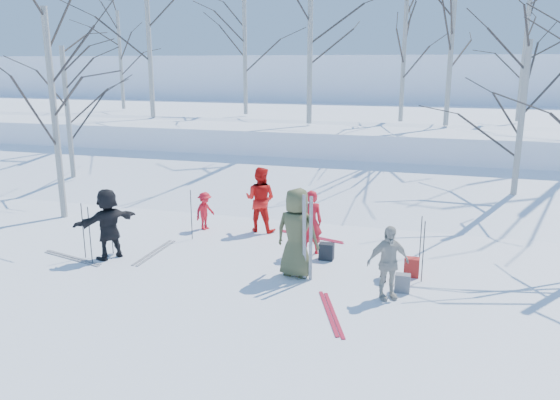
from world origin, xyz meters
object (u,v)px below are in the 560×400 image
(skier_redor_behind, at_px, (260,199))
(skier_red_seated, at_px, (205,211))
(skier_red_north, at_px, (310,222))
(skier_olive_center, at_px, (297,233))
(skier_cream_east, at_px, (388,263))
(dog, at_px, (385,270))
(backpack_dark, at_px, (326,251))
(skier_grey_west, at_px, (108,224))
(backpack_red, at_px, (412,267))
(backpack_grey, at_px, (402,283))

(skier_redor_behind, relative_size, skier_red_seated, 1.69)
(skier_red_north, bearing_deg, skier_redor_behind, -59.44)
(skier_red_north, height_order, skier_red_seated, skier_red_north)
(skier_olive_center, xyz_separation_m, skier_cream_east, (2.01, -0.65, -0.23))
(dog, relative_size, backpack_dark, 1.39)
(dog, bearing_deg, skier_cream_east, 79.61)
(skier_grey_west, bearing_deg, backpack_dark, 134.75)
(skier_redor_behind, height_order, backpack_red, skier_redor_behind)
(skier_cream_east, relative_size, dog, 2.68)
(skier_red_seated, distance_m, skier_grey_west, 3.05)
(skier_red_seated, height_order, backpack_dark, skier_red_seated)
(skier_olive_center, height_order, backpack_dark, skier_olive_center)
(dog, height_order, backpack_dark, dog)
(skier_olive_center, relative_size, skier_redor_behind, 1.09)
(backpack_dark, bearing_deg, backpack_grey, -37.25)
(skier_red_north, height_order, dog, skier_red_north)
(skier_redor_behind, height_order, backpack_grey, skier_redor_behind)
(skier_red_seated, relative_size, backpack_red, 2.53)
(dog, xyz_separation_m, backpack_dark, (-1.46, 0.87, -0.03))
(backpack_grey, bearing_deg, backpack_dark, 142.75)
(skier_cream_east, bearing_deg, skier_red_north, 103.51)
(skier_red_seated, bearing_deg, backpack_dark, -92.90)
(skier_olive_center, distance_m, skier_cream_east, 2.12)
(skier_olive_center, bearing_deg, backpack_red, -156.25)
(skier_red_seated, xyz_separation_m, backpack_red, (5.74, -1.93, -0.32))
(backpack_dark, bearing_deg, skier_cream_east, -48.89)
(backpack_grey, xyz_separation_m, backpack_dark, (-1.86, 1.42, 0.01))
(skier_red_seated, distance_m, dog, 5.70)
(skier_red_seated, height_order, backpack_grey, skier_red_seated)
(skier_red_seated, relative_size, skier_cream_east, 0.71)
(skier_grey_west, bearing_deg, skier_redor_behind, 167.70)
(backpack_grey, bearing_deg, skier_grey_west, 179.34)
(skier_olive_center, distance_m, dog, 2.05)
(skier_olive_center, distance_m, backpack_grey, 2.43)
(skier_red_north, height_order, backpack_dark, skier_red_north)
(backpack_dark, bearing_deg, backpack_red, -14.20)
(skier_cream_east, bearing_deg, backpack_red, 42.20)
(skier_cream_east, xyz_separation_m, skier_grey_west, (-6.56, 0.48, 0.10))
(dog, height_order, backpack_red, dog)
(skier_redor_behind, bearing_deg, backpack_dark, 146.38)
(backpack_dark, bearing_deg, skier_olive_center, -110.10)
(skier_red_seated, xyz_separation_m, dog, (5.21, -2.30, -0.30))
(skier_cream_east, relative_size, backpack_grey, 3.93)
(backpack_grey, distance_m, backpack_dark, 2.34)
(skier_red_north, distance_m, skier_redor_behind, 2.25)
(dog, relative_size, backpack_grey, 1.46)
(skier_olive_center, height_order, skier_red_north, skier_olive_center)
(skier_olive_center, bearing_deg, skier_grey_west, 10.55)
(skier_cream_east, bearing_deg, skier_red_seated, 118.24)
(dog, bearing_deg, skier_redor_behind, -52.79)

